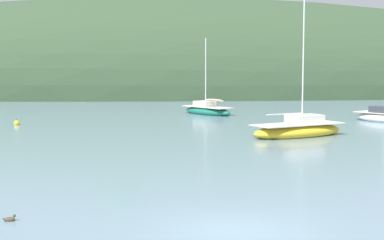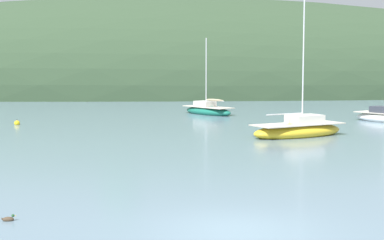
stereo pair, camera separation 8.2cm
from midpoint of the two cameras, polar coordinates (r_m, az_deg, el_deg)
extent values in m
plane|color=slate|center=(16.46, 4.51, -10.88)|extent=(400.00, 400.00, 0.00)
ellipsoid|color=#2D422B|center=(90.96, -2.11, 2.57)|extent=(150.00, 36.00, 30.26)
ellipsoid|color=#2D6633|center=(93.01, -7.26, 11.80)|extent=(7.83, 7.12, 7.12)
ellipsoid|color=#2D6633|center=(88.74, -7.53, 11.60)|extent=(5.00, 4.54, 4.54)
ellipsoid|color=#196B56|center=(54.06, 1.65, 0.85)|extent=(5.09, 6.04, 0.95)
cube|color=beige|center=(54.03, 1.66, 1.31)|extent=(4.68, 5.56, 0.06)
cube|color=beige|center=(54.38, 1.33, 1.62)|extent=(2.18, 2.32, 0.53)
cylinder|color=silver|center=(54.12, 1.46, 4.74)|extent=(0.09, 0.09, 6.47)
cylinder|color=silver|center=(53.27, 2.32, 1.95)|extent=(1.50, 2.09, 0.07)
ellipsoid|color=tan|center=(53.26, 2.32, 2.00)|extent=(1.55, 2.08, 0.20)
cube|color=#333842|center=(49.66, 18.58, 0.97)|extent=(2.19, 2.34, 0.54)
ellipsoid|color=gold|center=(38.00, 10.55, -1.15)|extent=(7.21, 5.05, 1.10)
cube|color=beige|center=(37.95, 10.57, -0.40)|extent=(6.63, 4.65, 0.06)
cube|color=silver|center=(38.27, 11.21, 0.07)|extent=(2.64, 2.31, 0.58)
cylinder|color=silver|center=(37.97, 11.08, 5.88)|extent=(0.09, 0.09, 8.32)
cylinder|color=silver|center=(37.19, 9.28, 0.59)|extent=(2.64, 1.30, 0.07)
sphere|color=yellow|center=(46.56, -16.97, -0.31)|extent=(0.44, 0.44, 0.44)
cylinder|color=black|center=(46.53, -16.98, 0.02)|extent=(0.04, 0.04, 0.10)
ellipsoid|color=#473828|center=(18.16, -17.71, -9.41)|extent=(0.35, 0.20, 0.16)
sphere|color=#1E4723|center=(18.11, -17.26, -9.08)|extent=(0.09, 0.09, 0.09)
cone|color=gold|center=(18.10, -17.06, -9.10)|extent=(0.05, 0.04, 0.04)
cone|color=#473828|center=(18.19, -18.19, -9.30)|extent=(0.08, 0.07, 0.08)
camera|label=1|loc=(0.04, -89.93, 0.01)|focal=53.58mm
camera|label=2|loc=(0.04, 90.07, -0.01)|focal=53.58mm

